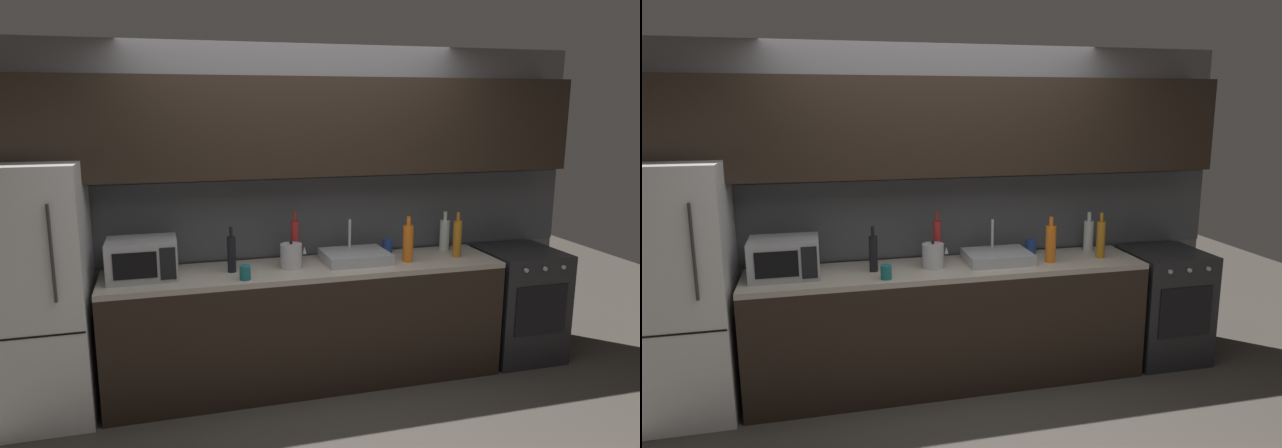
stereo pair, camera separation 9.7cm
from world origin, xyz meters
The scene contains 15 objects.
ground_plane centered at (0.00, 0.00, 0.00)m, with size 10.00×10.00×0.00m, color #3D3833.
back_wall centered at (0.00, 1.20, 1.55)m, with size 4.64×0.44×2.50m.
counter_run centered at (0.00, 0.90, 0.45)m, with size 2.90×0.60×0.90m.
refrigerator centered at (-1.83, 0.90, 0.85)m, with size 0.68×0.69×1.71m.
oven_range centered at (1.79, 0.90, 0.45)m, with size 0.60×0.62×0.90m.
microwave centered at (-1.15, 0.92, 1.04)m, with size 0.46×0.35×0.27m.
sink_basin centered at (0.37, 0.93, 0.94)m, with size 0.48×0.38×0.30m.
kettle centered at (-0.12, 0.89, 0.99)m, with size 0.19×0.16×0.20m.
wine_bottle_amber centered at (1.18, 0.86, 1.05)m, with size 0.07×0.07×0.35m.
wine_bottle_dark centered at (-0.55, 0.90, 1.03)m, with size 0.06×0.06×0.32m.
wine_bottle_clear centered at (1.19, 1.08, 1.03)m, with size 0.08×0.08×0.32m.
wine_bottle_red centered at (-0.06, 1.06, 1.06)m, with size 0.06×0.06×0.38m.
wine_bottle_orange centered at (0.76, 0.83, 1.04)m, with size 0.08×0.08×0.35m.
mug_blue centered at (0.71, 1.12, 0.95)m, with size 0.08×0.08×0.11m, color #234299.
mug_teal centered at (-0.49, 0.70, 0.95)m, with size 0.07×0.07×0.10m, color #19666B.
Camera 1 is at (-1.00, -3.05, 2.06)m, focal length 32.49 mm.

